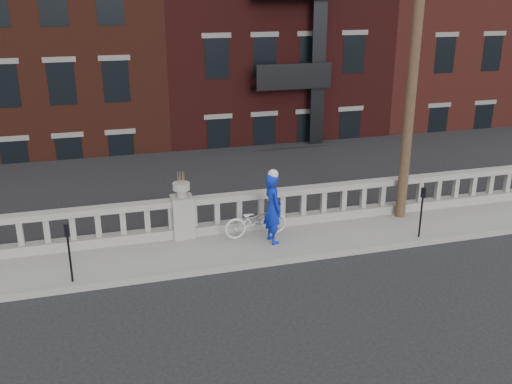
% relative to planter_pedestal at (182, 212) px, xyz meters
% --- Properties ---
extents(ground, '(120.00, 120.00, 0.00)m').
position_rel_planter_pedestal_xyz_m(ground, '(0.00, -3.95, -0.83)').
color(ground, black).
rests_on(ground, ground).
extents(sidewalk, '(32.00, 2.20, 0.15)m').
position_rel_planter_pedestal_xyz_m(sidewalk, '(0.00, -0.95, -0.76)').
color(sidewalk, gray).
rests_on(sidewalk, ground).
extents(balustrade, '(28.00, 0.34, 1.03)m').
position_rel_planter_pedestal_xyz_m(balustrade, '(0.00, 0.00, -0.19)').
color(balustrade, gray).
rests_on(balustrade, sidewalk).
extents(planter_pedestal, '(0.55, 0.55, 1.76)m').
position_rel_planter_pedestal_xyz_m(planter_pedestal, '(0.00, 0.00, 0.00)').
color(planter_pedestal, gray).
rests_on(planter_pedestal, sidewalk).
extents(lower_level, '(80.00, 44.00, 20.80)m').
position_rel_planter_pedestal_xyz_m(lower_level, '(0.56, 19.09, 1.80)').
color(lower_level, '#605E59').
rests_on(lower_level, ground).
extents(utility_pole, '(1.60, 0.28, 10.00)m').
position_rel_planter_pedestal_xyz_m(utility_pole, '(6.20, -0.35, 4.41)').
color(utility_pole, '#422D1E').
rests_on(utility_pole, sidewalk).
extents(parking_meter_d, '(0.10, 0.09, 1.36)m').
position_rel_planter_pedestal_xyz_m(parking_meter_d, '(-2.78, -1.80, 0.17)').
color(parking_meter_d, black).
rests_on(parking_meter_d, sidewalk).
extents(parking_meter_e, '(0.10, 0.09, 1.36)m').
position_rel_planter_pedestal_xyz_m(parking_meter_e, '(5.93, -1.80, 0.17)').
color(parking_meter_e, black).
rests_on(parking_meter_e, sidewalk).
extents(bicycle, '(1.71, 0.65, 0.88)m').
position_rel_planter_pedestal_xyz_m(bicycle, '(1.83, -0.54, -0.24)').
color(bicycle, silver).
rests_on(bicycle, sidewalk).
extents(cyclist, '(0.52, 0.72, 1.83)m').
position_rel_planter_pedestal_xyz_m(cyclist, '(2.14, -0.99, 0.23)').
color(cyclist, '#0B22AF').
rests_on(cyclist, sidewalk).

